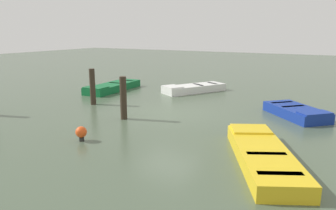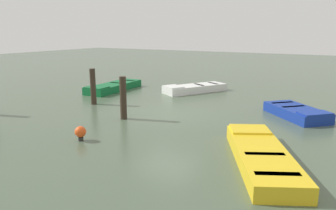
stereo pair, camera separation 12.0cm
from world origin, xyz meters
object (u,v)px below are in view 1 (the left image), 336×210
Objects in this scene: rowboat_blue at (296,112)px; mooring_piling_far_left at (93,87)px; rowboat_white at (194,88)px; mooring_piling_near_right at (123,98)px; marker_buoy at (81,132)px; rowboat_green at (113,87)px; rowboat_yellow at (263,155)px.

rowboat_blue is 1.69× the size of mooring_piling_far_left.
mooring_piling_far_left is at bearing 1.58° from rowboat_white.
mooring_piling_far_left is at bearing -119.86° from rowboat_blue.
marker_buoy is (-0.40, 2.75, -0.57)m from mooring_piling_near_right.
mooring_piling_far_left reaches higher than rowboat_green.
rowboat_green is 2.41× the size of mooring_piling_far_left.
rowboat_white is at bearing 110.89° from rowboat_green.
marker_buoy is (-3.24, 4.11, -0.57)m from mooring_piling_far_left.
rowboat_blue is 6.02× the size of marker_buoy.
mooring_piling_near_right is at bearing 47.56° from rowboat_yellow.
rowboat_green is at bearing 31.46° from rowboat_yellow.
rowboat_white is at bearing -160.84° from rowboat_blue.
rowboat_green is 2.42× the size of mooring_piling_near_right.
rowboat_green is at bearing -47.13° from mooring_piling_near_right.
rowboat_blue is 7.02m from mooring_piling_near_right.
rowboat_green is at bearing -35.96° from rowboat_white.
rowboat_blue is 0.70× the size of rowboat_green.
mooring_piling_near_right is at bearing -81.76° from marker_buoy.
rowboat_blue is 10.33m from rowboat_green.
rowboat_white is 9.36m from marker_buoy.
rowboat_white is at bearing -118.63° from mooring_piling_far_left.
marker_buoy reaches higher than rowboat_yellow.
mooring_piling_far_left reaches higher than rowboat_yellow.
mooring_piling_near_right is 1.00× the size of mooring_piling_far_left.
rowboat_blue is at bearing 94.05° from rowboat_white.
rowboat_yellow is (0.12, 5.33, -0.00)m from rowboat_blue.
rowboat_green is (10.16, -6.32, 0.00)m from rowboat_yellow.
rowboat_blue is at bearing -130.72° from marker_buoy.
mooring_piling_near_right is at bearing 30.08° from rowboat_white.
marker_buoy is at bearing 29.59° from rowboat_green.
mooring_piling_near_right is (5.94, 3.69, 0.63)m from rowboat_blue.
marker_buoy is (5.54, 6.44, 0.07)m from rowboat_blue.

